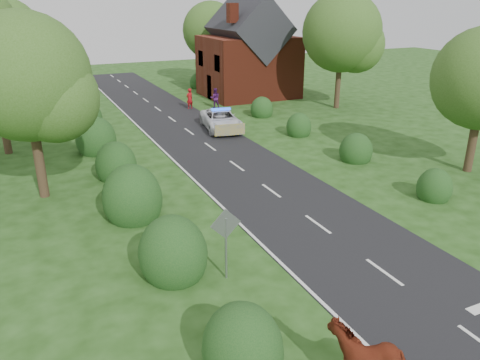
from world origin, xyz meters
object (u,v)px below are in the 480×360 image
cow (367,360)px  police_van (221,120)px  pedestrian_red (190,99)px  pedestrian_purple (215,98)px  road_sign (226,234)px

cow → police_van: police_van is taller
cow → pedestrian_red: (6.36, 30.65, 0.10)m
pedestrian_purple → police_van: bearing=90.0°
road_sign → police_van: (7.29, 17.63, -0.96)m
cow → pedestrian_purple: size_ratio=1.28×
police_van → pedestrian_purple: (2.32, 6.78, 0.14)m
pedestrian_red → cow: bearing=58.3°
pedestrian_red → police_van: bearing=68.2°
police_van → road_sign: bearing=-102.9°
road_sign → police_van: 19.11m
pedestrian_red → pedestrian_purple: pedestrian_red is taller
pedestrian_red → pedestrian_purple: 2.16m
cow → pedestrian_red: bearing=-167.2°
pedestrian_red → road_sign: bearing=53.2°
cow → pedestrian_red: size_ratio=1.25×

